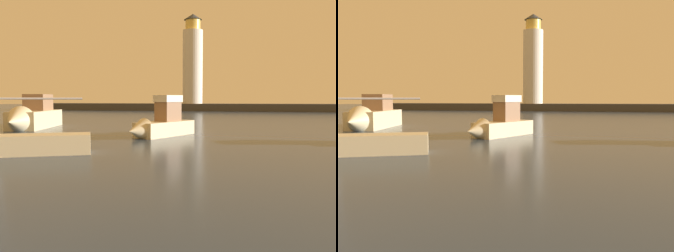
% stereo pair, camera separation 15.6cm
% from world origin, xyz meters
% --- Properties ---
extents(ground_plane, '(220.00, 220.00, 0.00)m').
position_xyz_m(ground_plane, '(0.00, 35.32, 0.00)').
color(ground_plane, '#2D3D51').
extents(breakwater, '(87.25, 6.06, 1.45)m').
position_xyz_m(breakwater, '(0.00, 70.64, 0.73)').
color(breakwater, '#423F3D').
rests_on(breakwater, ground_plane).
extents(lighthouse, '(4.05, 4.05, 18.11)m').
position_xyz_m(lighthouse, '(-6.67, 70.64, 10.03)').
color(lighthouse, silver).
rests_on(lighthouse, breakwater).
extents(motorboat_0, '(3.65, 5.81, 2.84)m').
position_xyz_m(motorboat_0, '(-0.15, 20.60, 0.81)').
color(motorboat_0, beige).
rests_on(motorboat_0, ground_plane).
extents(motorboat_4, '(4.21, 8.86, 3.11)m').
position_xyz_m(motorboat_4, '(-11.79, 23.88, 0.95)').
color(motorboat_4, beige).
rests_on(motorboat_4, ground_plane).
extents(sailboat_moored, '(6.38, 4.13, 9.51)m').
position_xyz_m(sailboat_moored, '(-4.30, 11.89, 0.51)').
color(sailboat_moored, beige).
rests_on(sailboat_moored, ground_plane).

